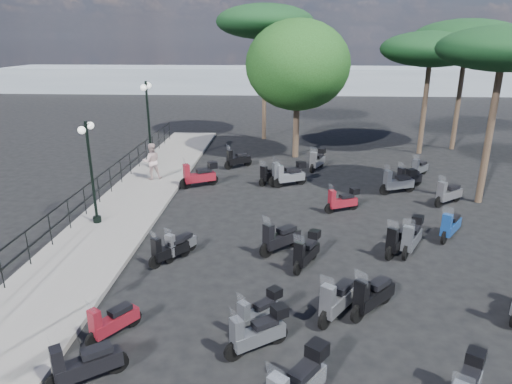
# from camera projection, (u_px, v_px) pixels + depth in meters

# --- Properties ---
(ground) EXTENTS (120.00, 120.00, 0.00)m
(ground) POSITION_uv_depth(u_px,v_px,m) (288.00, 247.00, 15.31)
(ground) COLOR black
(ground) RESTS_ON ground
(sidewalk) EXTENTS (3.00, 30.00, 0.15)m
(sidewalk) POSITION_uv_depth(u_px,v_px,m) (127.00, 209.00, 18.48)
(sidewalk) COLOR slate
(sidewalk) RESTS_ON ground
(railing) EXTENTS (0.04, 26.04, 1.10)m
(railing) POSITION_uv_depth(u_px,v_px,m) (91.00, 190.00, 18.10)
(railing) COLOR black
(railing) RESTS_ON sidewalk
(lamp_post_1) EXTENTS (0.31, 1.11, 3.77)m
(lamp_post_1) POSITION_uv_depth(u_px,v_px,m) (91.00, 166.00, 16.25)
(lamp_post_1) COLOR black
(lamp_post_1) RESTS_ON sidewalk
(lamp_post_2) EXTENTS (0.36, 1.31, 4.43)m
(lamp_post_2) POSITION_uv_depth(u_px,v_px,m) (148.00, 119.00, 23.37)
(lamp_post_2) COLOR black
(lamp_post_2) RESTS_ON sidewalk
(pedestrian_far) EXTENTS (1.04, 0.94, 1.75)m
(pedestrian_far) POSITION_uv_depth(u_px,v_px,m) (152.00, 161.00, 21.81)
(pedestrian_far) COLOR #C8AAA8
(pedestrian_far) RESTS_ON sidewalk
(scooter_0) EXTENTS (1.42, 1.07, 1.33)m
(scooter_0) POSITION_uv_depth(u_px,v_px,m) (85.00, 365.00, 9.13)
(scooter_0) COLOR black
(scooter_0) RESTS_ON ground
(scooter_1) EXTENTS (0.95, 1.29, 1.20)m
(scooter_1) POSITION_uv_depth(u_px,v_px,m) (112.00, 322.00, 10.58)
(scooter_1) COLOR black
(scooter_1) RESTS_ON ground
(scooter_2) EXTENTS (0.84, 1.34, 1.18)m
(scooter_2) POSITION_uv_depth(u_px,v_px,m) (180.00, 245.00, 14.48)
(scooter_2) COLOR black
(scooter_2) RESTS_ON ground
(scooter_3) EXTENTS (1.07, 1.25, 1.23)m
(scooter_3) POSITION_uv_depth(u_px,v_px,m) (169.00, 250.00, 14.10)
(scooter_3) COLOR black
(scooter_3) RESTS_ON ground
(scooter_4) EXTENTS (1.70, 1.10, 1.49)m
(scooter_4) POSITION_uv_depth(u_px,v_px,m) (199.00, 176.00, 21.18)
(scooter_4) COLOR black
(scooter_4) RESTS_ON ground
(scooter_5) EXTENTS (1.40, 1.09, 1.33)m
(scooter_5) POSITION_uv_depth(u_px,v_px,m) (238.00, 160.00, 24.30)
(scooter_5) COLOR black
(scooter_5) RESTS_ON ground
(scooter_6) EXTENTS (1.42, 1.06, 1.29)m
(scooter_6) POSITION_uv_depth(u_px,v_px,m) (258.00, 333.00, 10.08)
(scooter_6) COLOR black
(scooter_6) RESTS_ON ground
(scooter_7) EXTENTS (1.13, 1.16, 1.18)m
(scooter_7) POSITION_uv_depth(u_px,v_px,m) (259.00, 313.00, 10.88)
(scooter_7) COLOR black
(scooter_7) RESTS_ON ground
(scooter_8) EXTENTS (1.13, 1.53, 1.43)m
(scooter_8) POSITION_uv_depth(u_px,v_px,m) (338.00, 300.00, 11.31)
(scooter_8) COLOR black
(scooter_8) RESTS_ON ground
(scooter_9) EXTENTS (1.37, 1.28, 1.41)m
(scooter_9) POSITION_uv_depth(u_px,v_px,m) (280.00, 238.00, 14.77)
(scooter_9) COLOR black
(scooter_9) RESTS_ON ground
(scooter_10) EXTENTS (1.57, 0.95, 1.37)m
(scooter_10) POSITION_uv_depth(u_px,v_px,m) (289.00, 177.00, 21.32)
(scooter_10) COLOR black
(scooter_10) RESTS_ON ground
(scooter_11) EXTENTS (1.05, 1.26, 1.23)m
(scooter_11) POSITION_uv_depth(u_px,v_px,m) (270.00, 175.00, 21.67)
(scooter_11) COLOR black
(scooter_11) RESTS_ON ground
(scooter_13) EXTENTS (1.30, 1.37, 1.42)m
(scooter_13) POSITION_uv_depth(u_px,v_px,m) (372.00, 296.00, 11.51)
(scooter_13) COLOR black
(scooter_13) RESTS_ON ground
(scooter_14) EXTENTS (0.92, 1.50, 1.29)m
(scooter_14) POSITION_uv_depth(u_px,v_px,m) (306.00, 252.00, 13.85)
(scooter_14) COLOR black
(scooter_14) RESTS_ON ground
(scooter_15) EXTENTS (1.44, 0.85, 1.23)m
(scooter_15) POSITION_uv_depth(u_px,v_px,m) (342.00, 201.00, 18.22)
(scooter_15) COLOR black
(scooter_15) RESTS_ON ground
(scooter_16) EXTENTS (1.78, 0.94, 1.49)m
(scooter_16) POSITION_uv_depth(u_px,v_px,m) (288.00, 174.00, 21.37)
(scooter_16) COLOR black
(scooter_16) RESTS_ON ground
(scooter_17) EXTENTS (0.95, 1.60, 1.37)m
(scooter_17) POSITION_uv_depth(u_px,v_px,m) (317.00, 160.00, 23.92)
(scooter_17) COLOR black
(scooter_17) RESTS_ON ground
(scooter_20) EXTENTS (1.14, 1.39, 1.35)m
(scooter_20) POSITION_uv_depth(u_px,v_px,m) (399.00, 241.00, 14.65)
(scooter_20) COLOR black
(scooter_20) RESTS_ON ground
(scooter_21) EXTENTS (1.03, 1.61, 1.40)m
(scooter_21) POSITION_uv_depth(u_px,v_px,m) (412.00, 237.00, 14.78)
(scooter_21) COLOR black
(scooter_21) RESTS_ON ground
(scooter_22) EXTENTS (1.71, 0.90, 1.42)m
(scooter_22) POSITION_uv_depth(u_px,v_px,m) (398.00, 182.00, 20.30)
(scooter_22) COLOR black
(scooter_22) RESTS_ON ground
(scooter_23) EXTENTS (1.46, 0.96, 1.30)m
(scooter_23) POSITION_uv_depth(u_px,v_px,m) (408.00, 178.00, 21.13)
(scooter_23) COLOR black
(scooter_23) RESTS_ON ground
(scooter_27) EXTENTS (1.07, 1.43, 1.34)m
(scooter_27) POSITION_uv_depth(u_px,v_px,m) (450.00, 226.00, 15.78)
(scooter_27) COLOR black
(scooter_27) RESTS_ON ground
(scooter_28) EXTENTS (1.43, 1.15, 1.37)m
(scooter_28) POSITION_uv_depth(u_px,v_px,m) (448.00, 194.00, 18.97)
(scooter_28) COLOR black
(scooter_28) RESTS_ON ground
(scooter_29) EXTENTS (1.09, 1.23, 1.23)m
(scooter_29) POSITION_uv_depth(u_px,v_px,m) (419.00, 168.00, 22.82)
(scooter_29) COLOR black
(scooter_29) RESTS_ON ground
(broadleaf_tree) EXTENTS (5.79, 5.79, 7.65)m
(broadleaf_tree) POSITION_uv_depth(u_px,v_px,m) (298.00, 65.00, 25.05)
(broadleaf_tree) COLOR #38281E
(broadleaf_tree) RESTS_ON ground
(pine_0) EXTENTS (5.67, 5.67, 7.01)m
(pine_0) POSITION_uv_depth(u_px,v_px,m) (431.00, 49.00, 25.58)
(pine_0) COLOR #38281E
(pine_0) RESTS_ON ground
(pine_1) EXTENTS (6.25, 6.25, 7.68)m
(pine_1) POSITION_uv_depth(u_px,v_px,m) (467.00, 39.00, 26.45)
(pine_1) COLOR #38281E
(pine_1) RESTS_ON ground
(pine_2) EXTENTS (6.25, 6.25, 8.67)m
(pine_2) POSITION_uv_depth(u_px,v_px,m) (265.00, 22.00, 28.96)
(pine_2) COLOR #38281E
(pine_2) RESTS_ON ground
(pine_3) EXTENTS (4.99, 4.99, 7.13)m
(pine_3) POSITION_uv_depth(u_px,v_px,m) (504.00, 49.00, 17.42)
(pine_3) COLOR #38281E
(pine_3) RESTS_ON ground
(distant_hills) EXTENTS (70.00, 8.00, 3.00)m
(distant_hills) POSITION_uv_depth(u_px,v_px,m) (285.00, 80.00, 57.32)
(distant_hills) COLOR gray
(distant_hills) RESTS_ON ground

